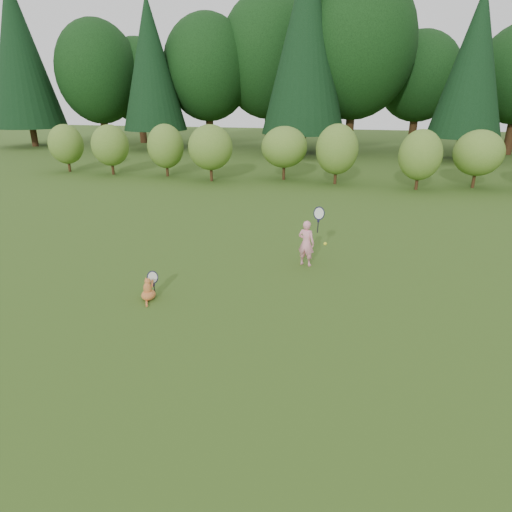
# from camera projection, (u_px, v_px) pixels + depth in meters

# --- Properties ---
(ground) EXTENTS (100.00, 100.00, 0.00)m
(ground) POSITION_uv_depth(u_px,v_px,m) (238.00, 300.00, 8.75)
(ground) COLOR #2E5217
(ground) RESTS_ON ground
(shrub_row) EXTENTS (28.00, 3.00, 2.80)m
(shrub_row) POSITION_uv_depth(u_px,v_px,m) (311.00, 153.00, 20.11)
(shrub_row) COLOR #4A7424
(shrub_row) RESTS_ON ground
(woodland_backdrop) EXTENTS (48.00, 10.00, 15.00)m
(woodland_backdrop) POSITION_uv_depth(u_px,v_px,m) (333.00, 36.00, 27.09)
(woodland_backdrop) COLOR black
(woodland_backdrop) RESTS_ON ground
(child) EXTENTS (0.66, 0.41, 1.70)m
(child) POSITION_uv_depth(u_px,v_px,m) (307.00, 242.00, 10.39)
(child) COLOR pink
(child) RESTS_ON ground
(cat) EXTENTS (0.35, 0.69, 0.64)m
(cat) POSITION_uv_depth(u_px,v_px,m) (148.00, 288.00, 8.73)
(cat) COLOR #B65923
(cat) RESTS_ON ground
(tennis_ball) EXTENTS (0.07, 0.07, 0.07)m
(tennis_ball) POSITION_uv_depth(u_px,v_px,m) (325.00, 244.00, 9.89)
(tennis_ball) COLOR #C4CB17
(tennis_ball) RESTS_ON ground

